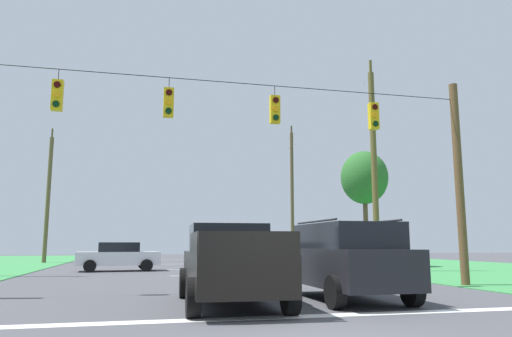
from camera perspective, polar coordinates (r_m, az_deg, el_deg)
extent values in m
cube|color=#388846|center=(28.88, 27.06, -10.76)|extent=(16.00, 80.00, 0.03)
cube|color=white|center=(10.11, 1.94, -17.14)|extent=(14.99, 0.45, 0.01)
cube|color=white|center=(15.94, -3.94, -14.07)|extent=(2.50, 0.15, 0.01)
cube|color=white|center=(22.92, -6.93, -12.42)|extent=(2.50, 0.15, 0.01)
cube|color=white|center=(28.42, -8.22, -11.68)|extent=(2.50, 0.15, 0.01)
cube|color=white|center=(35.65, -9.31, -11.06)|extent=(2.50, 0.15, 0.01)
cube|color=white|center=(45.22, -10.22, -10.53)|extent=(2.50, 0.15, 0.01)
cylinder|color=brown|center=(18.92, 22.83, -1.47)|extent=(0.30, 0.30, 7.32)
cylinder|color=black|center=(16.20, -4.33, 10.18)|extent=(17.56, 0.02, 0.02)
cylinder|color=black|center=(16.17, -22.25, 10.20)|extent=(0.02, 0.02, 0.35)
cube|color=yellow|center=(15.98, -22.39, 7.98)|extent=(0.32, 0.24, 0.95)
cylinder|color=#310503|center=(15.93, -22.40, 9.14)|extent=(0.20, 0.04, 0.20)
cylinder|color=orange|center=(15.85, -22.46, 8.11)|extent=(0.20, 0.04, 0.20)
cylinder|color=black|center=(15.77, -22.53, 7.06)|extent=(0.20, 0.04, 0.20)
cylinder|color=black|center=(15.98, -10.21, 9.89)|extent=(0.02, 0.02, 0.35)
cube|color=yellow|center=(15.79, -10.27, 7.65)|extent=(0.32, 0.24, 0.95)
cylinder|color=#310503|center=(15.74, -10.21, 8.82)|extent=(0.20, 0.04, 0.20)
cylinder|color=orange|center=(15.65, -10.24, 7.78)|extent=(0.20, 0.04, 0.20)
cylinder|color=black|center=(15.57, -10.28, 6.72)|extent=(0.20, 0.04, 0.20)
cylinder|color=black|center=(16.52, 2.22, 9.13)|extent=(0.02, 0.02, 0.35)
cube|color=yellow|center=(16.33, 2.24, 6.95)|extent=(0.32, 0.24, 0.95)
cylinder|color=#310503|center=(16.29, 2.36, 8.08)|extent=(0.20, 0.04, 0.20)
cylinder|color=orange|center=(16.20, 2.37, 7.07)|extent=(0.20, 0.04, 0.20)
cylinder|color=black|center=(16.12, 2.38, 6.04)|extent=(0.20, 0.04, 0.20)
cylinder|color=black|center=(17.80, 13.62, 8.05)|extent=(0.02, 0.02, 0.35)
cube|color=yellow|center=(17.62, 13.70, 6.02)|extent=(0.32, 0.24, 0.95)
cylinder|color=#310503|center=(17.58, 13.87, 7.06)|extent=(0.20, 0.04, 0.20)
cylinder|color=orange|center=(17.50, 13.91, 6.12)|extent=(0.20, 0.04, 0.20)
cylinder|color=black|center=(17.43, 13.94, 5.16)|extent=(0.20, 0.04, 0.20)
cube|color=black|center=(11.93, -3.03, -11.90)|extent=(2.23, 5.48, 0.85)
cube|color=black|center=(12.56, -3.41, -8.20)|extent=(1.93, 1.98, 0.70)
cube|color=black|center=(10.47, -7.12, -8.71)|extent=(0.20, 2.38, 0.45)
cube|color=black|center=(10.77, 3.03, -8.77)|extent=(0.20, 2.38, 0.45)
cube|color=black|center=(9.30, -0.72, -8.78)|extent=(1.96, 0.19, 0.45)
cylinder|color=black|center=(13.69, -8.39, -13.20)|extent=(0.31, 0.81, 0.80)
cylinder|color=black|center=(13.93, 0.08, -13.21)|extent=(0.31, 0.81, 0.80)
cylinder|color=black|center=(10.04, -7.41, -14.85)|extent=(0.31, 0.81, 0.80)
cylinder|color=black|center=(10.37, 4.08, -14.71)|extent=(0.31, 0.81, 0.80)
cube|color=black|center=(13.21, 10.38, -11.34)|extent=(2.01, 4.82, 0.95)
cube|color=black|center=(13.06, 10.55, -7.85)|extent=(1.84, 3.22, 0.65)
cylinder|color=black|center=(12.75, 7.01, -6.23)|extent=(0.08, 2.72, 0.05)
cylinder|color=black|center=(13.45, 13.82, -6.17)|extent=(0.08, 2.72, 0.05)
cylinder|color=black|center=(14.41, 4.05, -13.13)|extent=(0.27, 0.76, 0.76)
cylinder|color=black|center=(15.13, 11.27, -12.78)|extent=(0.27, 0.76, 0.76)
cylinder|color=black|center=(11.36, 9.32, -14.20)|extent=(0.27, 0.76, 0.76)
cylinder|color=black|center=(12.26, 17.96, -13.49)|extent=(0.27, 0.76, 0.76)
cube|color=silver|center=(33.76, 4.21, -10.15)|extent=(4.45, 2.19, 0.70)
cube|color=black|center=(33.75, 4.20, -9.13)|extent=(2.24, 1.81, 0.50)
cylinder|color=black|center=(32.61, 2.08, -10.83)|extent=(0.66, 0.28, 0.64)
cylinder|color=black|center=(34.38, 1.54, -10.73)|extent=(0.66, 0.28, 0.64)
cylinder|color=black|center=(33.23, 6.99, -10.73)|extent=(0.66, 0.28, 0.64)
cylinder|color=black|center=(34.97, 6.21, -10.65)|extent=(0.66, 0.28, 0.64)
cube|color=silver|center=(27.39, -15.91, -10.15)|extent=(4.41, 2.09, 0.70)
cube|color=black|center=(27.38, -15.86, -8.90)|extent=(2.21, 1.76, 0.50)
cylinder|color=black|center=(28.38, -13.08, -10.91)|extent=(0.65, 0.26, 0.64)
cylinder|color=black|center=(26.59, -12.78, -11.08)|extent=(0.65, 0.26, 0.64)
cylinder|color=black|center=(28.30, -18.92, -10.67)|extent=(0.65, 0.26, 0.64)
cylinder|color=black|center=(26.50, -19.01, -10.83)|extent=(0.65, 0.26, 0.64)
cylinder|color=brown|center=(26.83, 13.78, -0.06)|extent=(0.32, 0.32, 10.87)
cube|color=brown|center=(28.02, 13.40, 10.16)|extent=(0.12, 0.12, 2.24)
cylinder|color=#B2B7BC|center=(28.81, 12.57, 9.85)|extent=(0.08, 0.08, 0.12)
cylinder|color=#B2B7BC|center=(27.30, 14.25, 10.97)|extent=(0.08, 0.08, 0.12)
cylinder|color=brown|center=(40.16, 4.28, -3.23)|extent=(0.28, 0.28, 10.71)
cube|color=brown|center=(40.94, 4.20, 3.68)|extent=(0.12, 0.12, 1.99)
cylinder|color=#B2B7BC|center=(41.70, 3.87, 3.62)|extent=(0.08, 0.08, 0.12)
cylinder|color=#B2B7BC|center=(40.22, 4.54, 4.09)|extent=(0.08, 0.08, 0.12)
cube|color=brown|center=(40.75, 4.22, 2.45)|extent=(0.12, 0.12, 2.15)
cylinder|color=#B2B7BC|center=(41.58, 3.86, 2.39)|extent=(0.08, 0.08, 0.12)
cylinder|color=#B2B7BC|center=(39.97, 4.59, 2.85)|extent=(0.08, 0.08, 0.12)
cylinder|color=brown|center=(40.50, -23.33, -3.31)|extent=(0.31, 0.31, 9.69)
cube|color=brown|center=(41.11, -22.95, 2.87)|extent=(0.12, 0.12, 2.20)
cylinder|color=#B2B7BC|center=(41.98, -22.75, 2.79)|extent=(0.08, 0.08, 0.12)
cylinder|color=#B2B7BC|center=(40.28, -23.15, 3.28)|extent=(0.08, 0.08, 0.12)
cylinder|color=brown|center=(31.69, 12.86, -6.98)|extent=(0.30, 0.30, 4.73)
ellipsoid|color=#2A6428|center=(31.95, 12.66, -1.04)|extent=(3.02, 3.02, 3.43)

